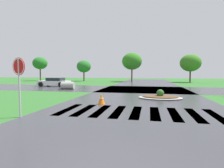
{
  "coord_description": "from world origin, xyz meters",
  "views": [
    {
      "loc": [
        0.62,
        -2.97,
        1.97
      ],
      "look_at": [
        -1.75,
        8.36,
        1.22
      ],
      "focal_mm": 28.69,
      "sensor_mm": 36.0,
      "label": 1
    }
  ],
  "objects_px": {
    "median_island": "(160,97)",
    "traffic_cone": "(101,99)",
    "car_silver_hatch": "(54,82)",
    "drainage_pipe_stack": "(68,85)",
    "stop_sign": "(19,73)"
  },
  "relations": [
    {
      "from": "stop_sign",
      "to": "traffic_cone",
      "type": "distance_m",
      "value": 4.94
    },
    {
      "from": "car_silver_hatch",
      "to": "median_island",
      "type": "bearing_deg",
      "value": 146.23
    },
    {
      "from": "median_island",
      "to": "traffic_cone",
      "type": "height_order",
      "value": "same"
    },
    {
      "from": "traffic_cone",
      "to": "median_island",
      "type": "bearing_deg",
      "value": 42.65
    },
    {
      "from": "car_silver_hatch",
      "to": "drainage_pipe_stack",
      "type": "relative_size",
      "value": 2.79
    },
    {
      "from": "median_island",
      "to": "stop_sign",
      "type": "bearing_deg",
      "value": -131.12
    },
    {
      "from": "stop_sign",
      "to": "median_island",
      "type": "distance_m",
      "value": 9.83
    },
    {
      "from": "drainage_pipe_stack",
      "to": "median_island",
      "type": "bearing_deg",
      "value": -28.15
    },
    {
      "from": "car_silver_hatch",
      "to": "traffic_cone",
      "type": "height_order",
      "value": "car_silver_hatch"
    },
    {
      "from": "median_island",
      "to": "drainage_pipe_stack",
      "type": "distance_m",
      "value": 11.61
    },
    {
      "from": "stop_sign",
      "to": "drainage_pipe_stack",
      "type": "bearing_deg",
      "value": 120.95
    },
    {
      "from": "stop_sign",
      "to": "median_island",
      "type": "relative_size",
      "value": 0.8
    },
    {
      "from": "traffic_cone",
      "to": "drainage_pipe_stack",
      "type": "bearing_deg",
      "value": 126.21
    },
    {
      "from": "median_island",
      "to": "traffic_cone",
      "type": "xyz_separation_m",
      "value": [
        -3.72,
        -3.42,
        0.2
      ]
    },
    {
      "from": "median_island",
      "to": "drainage_pipe_stack",
      "type": "height_order",
      "value": "drainage_pipe_stack"
    }
  ]
}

